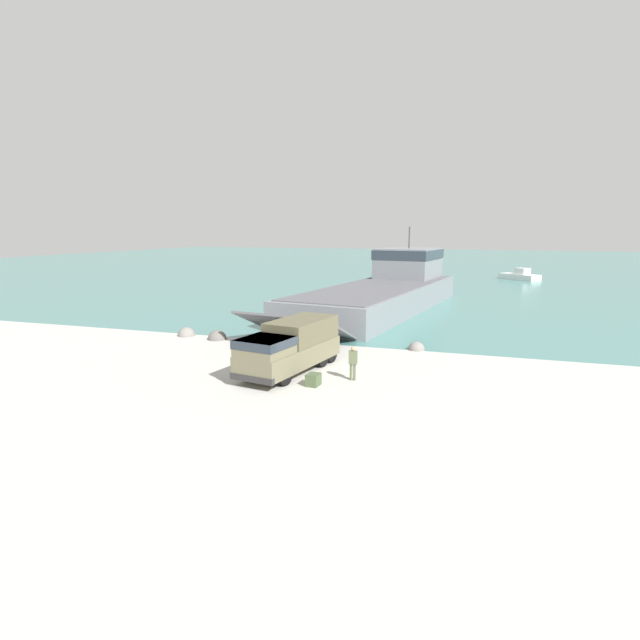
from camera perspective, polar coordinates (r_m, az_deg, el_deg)
The scene contains 12 objects.
ground_plane at distance 30.08m, azimuth -2.78°, elevation -4.60°, with size 240.00×240.00×0.00m, color #B7B5AD.
water_surface at distance 122.55m, azimuth 13.11°, elevation 6.34°, with size 240.00×180.00×0.01m, color #477F7A.
landing_craft at distance 51.27m, azimuth 7.68°, elevation 3.75°, with size 12.78×33.86×8.10m.
military_truck at distance 27.39m, azimuth -3.41°, elevation -2.96°, with size 3.79×7.68×2.75m.
soldier_on_ramp at distance 25.90m, azimuth 3.79°, elevation -4.66°, with size 0.47×0.31×1.80m.
moored_boat_a at distance 88.31m, azimuth 7.50°, elevation 5.41°, with size 5.21×6.38×1.33m.
moored_boat_b at distance 85.43m, azimuth 21.86°, elevation 4.72°, with size 6.37×5.88×1.85m.
mooring_bollard at distance 34.88m, azimuth -6.73°, elevation -1.92°, with size 0.30×0.30×0.73m.
cargo_crate at distance 25.17m, azimuth -0.77°, elevation -6.84°, with size 0.61×0.73×0.61m, color #475638.
shoreline_rock_a at distance 38.20m, azimuth -15.00°, elevation -1.75°, with size 1.28×1.28×1.28m, color gray.
shoreline_rock_b at distance 33.23m, azimuth 10.95°, elevation -3.35°, with size 1.08×1.08×1.08m, color gray.
shoreline_rock_c at distance 36.45m, azimuth -11.65°, elevation -2.18°, with size 1.35×1.35×1.35m, color #66605B.
Camera 1 is at (10.31, -27.20, 7.68)m, focal length 28.00 mm.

